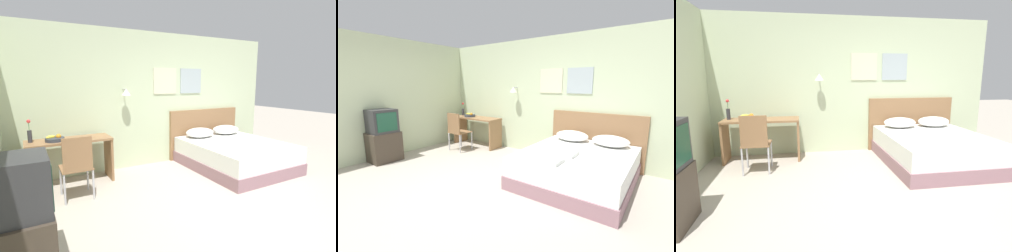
% 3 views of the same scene
% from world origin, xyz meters
% --- Properties ---
extents(ground_plane, '(24.00, 24.00, 0.00)m').
position_xyz_m(ground_plane, '(0.00, 0.00, 0.00)').
color(ground_plane, '#B2A899').
extents(wall_back, '(5.94, 0.31, 2.65)m').
position_xyz_m(wall_back, '(0.01, 2.59, 1.33)').
color(wall_back, beige).
rests_on(wall_back, ground_plane).
extents(bed, '(1.68, 1.96, 0.52)m').
position_xyz_m(bed, '(1.36, 1.52, 0.26)').
color(bed, gray).
rests_on(bed, ground_plane).
extents(headboard, '(1.80, 0.06, 1.07)m').
position_xyz_m(headboard, '(1.36, 2.53, 0.54)').
color(headboard, '#8E6642').
rests_on(headboard, ground_plane).
extents(pillow_left, '(0.63, 0.48, 0.19)m').
position_xyz_m(pillow_left, '(1.00, 2.21, 0.62)').
color(pillow_left, white).
rests_on(pillow_left, bed).
extents(pillow_right, '(0.63, 0.48, 0.19)m').
position_xyz_m(pillow_right, '(1.72, 2.21, 0.62)').
color(pillow_right, white).
rests_on(pillow_right, bed).
extents(folded_towel_near_foot, '(0.28, 0.32, 0.06)m').
position_xyz_m(folded_towel_near_foot, '(1.30, 1.23, 0.55)').
color(folded_towel_near_foot, white).
rests_on(folded_towel_near_foot, bed).
extents(folded_towel_mid_bed, '(0.27, 0.32, 0.06)m').
position_xyz_m(folded_towel_mid_bed, '(1.25, 0.78, 0.55)').
color(folded_towel_mid_bed, white).
rests_on(folded_towel_mid_bed, bed).
extents(desk, '(1.33, 0.51, 0.76)m').
position_xyz_m(desk, '(-1.61, 2.22, 0.54)').
color(desk, '#8E6642').
rests_on(desk, ground_plane).
extents(desk_chair, '(0.43, 0.43, 0.94)m').
position_xyz_m(desk_chair, '(-1.63, 1.54, 0.55)').
color(desk_chair, '#8E6642').
rests_on(desk_chair, ground_plane).
extents(fruit_bowl, '(0.29, 0.29, 0.11)m').
position_xyz_m(fruit_bowl, '(-1.83, 2.19, 0.80)').
color(fruit_bowl, '#333842').
rests_on(fruit_bowl, desk).
extents(flower_vase, '(0.07, 0.07, 0.36)m').
position_xyz_m(flower_vase, '(-2.18, 2.27, 0.90)').
color(flower_vase, '#333338').
rests_on(flower_vase, desk).
extents(tv_stand, '(0.47, 0.58, 0.62)m').
position_xyz_m(tv_stand, '(-2.31, 0.11, 0.31)').
color(tv_stand, '#3D3328').
rests_on(tv_stand, ground_plane).
extents(television, '(0.46, 0.50, 0.49)m').
position_xyz_m(television, '(-2.31, 0.11, 0.87)').
color(television, '#2D2D30').
rests_on(television, tv_stand).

